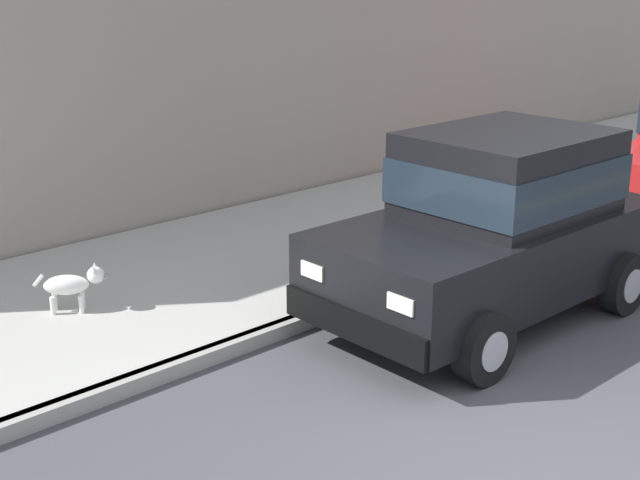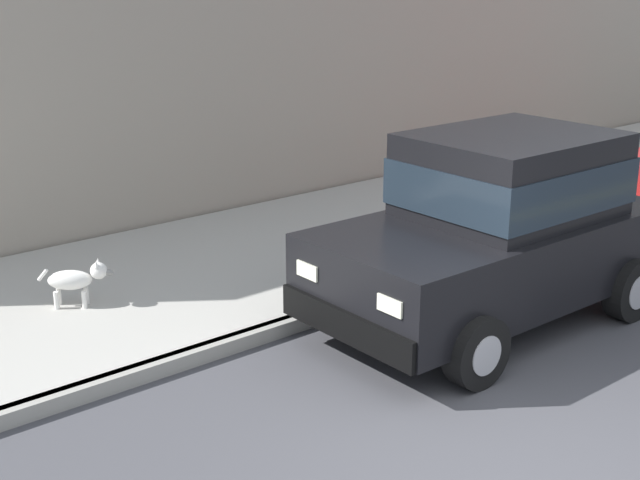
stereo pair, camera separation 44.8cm
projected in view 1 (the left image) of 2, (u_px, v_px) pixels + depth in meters
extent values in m
plane|color=#424247|center=(563.00, 480.00, 6.09)|extent=(80.00, 80.00, 0.00)
cube|color=gray|center=(269.00, 334.00, 8.29)|extent=(0.16, 64.00, 0.14)
cube|color=#A8A59E|center=(163.00, 285.00, 9.54)|extent=(3.60, 64.00, 0.14)
cube|color=black|center=(488.00, 252.00, 8.63)|extent=(1.77, 3.72, 0.76)
cube|color=black|center=(508.00, 172.00, 8.55)|extent=(1.54, 1.92, 0.80)
cube|color=#19232D|center=(508.00, 177.00, 8.57)|extent=(1.57, 1.96, 0.44)
cube|color=black|center=(358.00, 323.00, 7.54)|extent=(1.69, 0.22, 0.28)
cube|color=black|center=(584.00, 238.00, 9.85)|extent=(1.69, 0.22, 0.28)
cylinder|color=black|center=(484.00, 348.00, 7.40)|extent=(0.23, 0.64, 0.64)
cylinder|color=#9E9EA3|center=(484.00, 348.00, 7.40)|extent=(0.24, 0.36, 0.35)
cylinder|color=black|center=(344.00, 293.00, 8.61)|extent=(0.23, 0.64, 0.64)
cylinder|color=#9E9EA3|center=(344.00, 293.00, 8.61)|extent=(0.24, 0.36, 0.35)
cylinder|color=black|center=(623.00, 283.00, 8.87)|extent=(0.23, 0.64, 0.64)
cylinder|color=#9E9EA3|center=(623.00, 283.00, 8.87)|extent=(0.24, 0.36, 0.35)
cylinder|color=black|center=(487.00, 244.00, 10.08)|extent=(0.23, 0.64, 0.64)
cylinder|color=#9E9EA3|center=(487.00, 244.00, 10.08)|extent=(0.24, 0.36, 0.35)
cube|color=#EAEACC|center=(403.00, 303.00, 7.04)|extent=(0.28, 0.08, 0.14)
cube|color=#EAEACC|center=(314.00, 270.00, 7.79)|extent=(0.28, 0.08, 0.14)
cylinder|color=black|center=(607.00, 200.00, 11.94)|extent=(0.22, 0.64, 0.64)
cylinder|color=#9E9EA3|center=(607.00, 200.00, 11.94)|extent=(0.24, 0.35, 0.35)
cube|color=#EAEACC|center=(602.00, 179.00, 11.01)|extent=(0.28, 0.08, 0.14)
ellipsoid|color=white|center=(66.00, 285.00, 8.55)|extent=(0.42, 0.47, 0.20)
cylinder|color=white|center=(83.00, 300.00, 8.68)|extent=(0.05, 0.05, 0.18)
cylinder|color=white|center=(81.00, 304.00, 8.57)|extent=(0.05, 0.05, 0.18)
cylinder|color=white|center=(55.00, 301.00, 8.65)|extent=(0.05, 0.05, 0.18)
cylinder|color=white|center=(53.00, 306.00, 8.53)|extent=(0.05, 0.05, 0.18)
sphere|color=white|center=(96.00, 275.00, 8.56)|extent=(0.17, 0.17, 0.17)
ellipsoid|color=gray|center=(105.00, 276.00, 8.57)|extent=(0.12, 0.13, 0.06)
cone|color=white|center=(95.00, 265.00, 8.58)|extent=(0.06, 0.06, 0.07)
cone|color=white|center=(93.00, 269.00, 8.48)|extent=(0.06, 0.06, 0.07)
cylinder|color=white|center=(38.00, 280.00, 8.50)|extent=(0.10, 0.12, 0.13)
cube|color=#9E9384|center=(399.00, 39.00, 14.31)|extent=(0.50, 20.00, 4.43)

